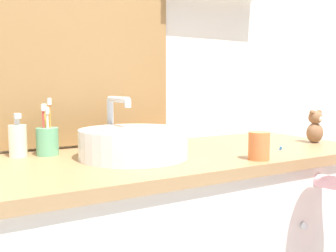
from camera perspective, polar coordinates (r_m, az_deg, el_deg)
name	(u,v)px	position (r m, az deg, el deg)	size (l,w,h in m)	color
wall_back	(137,17)	(1.56, -4.73, 16.16)	(3.20, 0.18, 2.50)	silver
sink_basin	(133,142)	(1.20, -5.30, -2.45)	(0.35, 0.39, 0.19)	white
toothbrush_holder	(47,140)	(1.29, -17.91, -2.00)	(0.07, 0.07, 0.19)	#66B27F
soap_dispenser	(18,140)	(1.29, -21.90, -1.99)	(0.06, 0.06, 0.14)	beige
teddy_bear	(315,127)	(1.61, 21.50, -0.16)	(0.07, 0.06, 0.13)	brown
drinking_cup	(259,146)	(1.19, 13.69, -2.96)	(0.07, 0.07, 0.09)	orange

